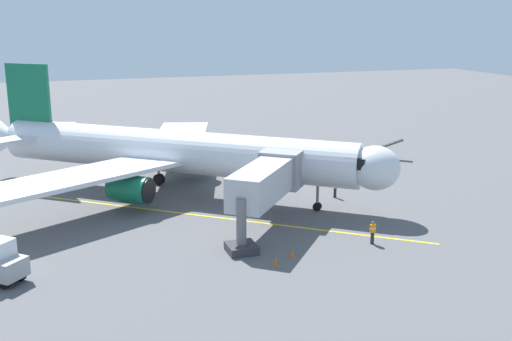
{
  "coord_description": "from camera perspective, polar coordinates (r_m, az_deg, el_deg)",
  "views": [
    {
      "loc": [
        10.4,
        53.51,
        15.96
      ],
      "look_at": [
        -6.21,
        4.71,
        3.0
      ],
      "focal_mm": 43.36,
      "sensor_mm": 36.0,
      "label": 1
    }
  ],
  "objects": [
    {
      "name": "safety_cone_nose_left",
      "position": [
        41.08,
        1.85,
        -8.34
      ],
      "size": [
        0.32,
        0.32,
        0.55
      ],
      "primitive_type": "cone",
      "color": "#F2590F",
      "rests_on": "ground"
    },
    {
      "name": "belt_loader_rear_apron",
      "position": [
        72.36,
        10.87,
        1.69
      ],
      "size": [
        4.6,
        3.23,
        2.32
      ],
      "color": "#9E9EA3",
      "rests_on": "ground"
    },
    {
      "name": "ground_crew_wing_walker",
      "position": [
        45.22,
        10.7,
        -5.61
      ],
      "size": [
        0.46,
        0.36,
        1.71
      ],
      "color": "#23232D",
      "rests_on": "ground"
    },
    {
      "name": "ground_crew_loader",
      "position": [
        55.95,
        -0.46,
        -1.52
      ],
      "size": [
        0.44,
        0.33,
        1.71
      ],
      "color": "#23232D",
      "rests_on": "ground"
    },
    {
      "name": "ground_crew_marshaller",
      "position": [
        56.01,
        7.31,
        -1.62
      ],
      "size": [
        0.28,
        0.42,
        1.71
      ],
      "color": "#23232D",
      "rests_on": "ground"
    },
    {
      "name": "jet_bridge",
      "position": [
        47.09,
        1.16,
        -0.9
      ],
      "size": [
        8.81,
        10.08,
        5.4
      ],
      "color": "#B7B7BC",
      "rests_on": "ground"
    },
    {
      "name": "ground_plane",
      "position": [
        56.8,
        -7.49,
        -2.33
      ],
      "size": [
        220.0,
        220.0,
        0.0
      ],
      "primitive_type": "plane",
      "color": "#565659"
    },
    {
      "name": "safety_cone_nose_right",
      "position": [
        42.36,
        3.37,
        -7.64
      ],
      "size": [
        0.32,
        0.32,
        0.55
      ],
      "primitive_type": "cone",
      "color": "#F2590F",
      "rests_on": "ground"
    },
    {
      "name": "apron_lead_in_line",
      "position": [
        51.5,
        -6.22,
        -4.02
      ],
      "size": [
        31.18,
        25.42,
        0.01
      ],
      "primitive_type": "cube",
      "rotation": [
        0.0,
        0.0,
        0.89
      ],
      "color": "yellow",
      "rests_on": "ground"
    },
    {
      "name": "tug_near_nose",
      "position": [
        70.93,
        -14.36,
        1.24
      ],
      "size": [
        2.64,
        2.12,
        1.5
      ],
      "color": "yellow",
      "rests_on": "ground"
    },
    {
      "name": "airplane",
      "position": [
        56.26,
        -7.94,
        1.7
      ],
      "size": [
        33.96,
        32.02,
        11.5
      ],
      "color": "silver",
      "rests_on": "ground"
    },
    {
      "name": "box_truck_starboard_side",
      "position": [
        66.83,
        3.18,
        1.49
      ],
      "size": [
        4.93,
        3.0,
        2.62
      ],
      "color": "#9E9EA3",
      "rests_on": "ground"
    }
  ]
}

